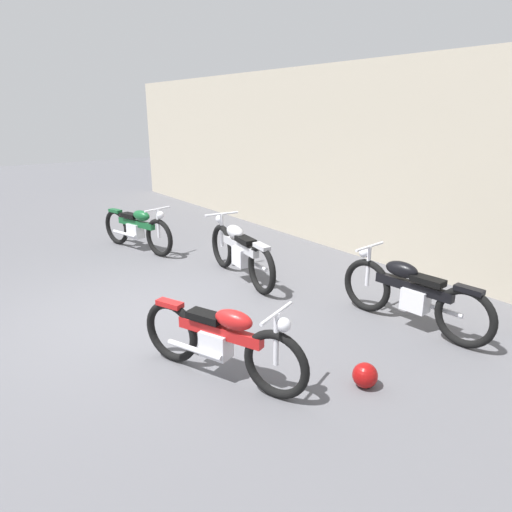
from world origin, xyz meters
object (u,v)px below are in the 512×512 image
at_px(helmet, 365,375).
at_px(motorcycle_silver, 240,251).
at_px(motorcycle_black, 411,293).
at_px(motorcycle_green, 137,228).
at_px(motorcycle_red, 221,340).

xyz_separation_m(helmet, motorcycle_silver, (-3.15, 0.74, 0.33)).
bearing_deg(motorcycle_black, motorcycle_green, 10.34).
bearing_deg(motorcycle_red, motorcycle_green, 144.96).
distance_m(motorcycle_red, motorcycle_green, 4.78).
distance_m(helmet, motorcycle_green, 5.61).
relative_size(helmet, motorcycle_green, 0.12).
bearing_deg(motorcycle_silver, motorcycle_black, -156.86).
height_order(helmet, motorcycle_silver, motorcycle_silver).
relative_size(motorcycle_silver, motorcycle_black, 1.04).
height_order(motorcycle_red, motorcycle_black, motorcycle_black).
xyz_separation_m(helmet, motorcycle_black, (-0.55, 1.44, 0.31)).
distance_m(motorcycle_silver, motorcycle_black, 2.70).
bearing_deg(motorcycle_red, motorcycle_black, 59.01).
xyz_separation_m(motorcycle_red, motorcycle_green, (-4.66, 1.10, 0.01)).
bearing_deg(helmet, motorcycle_silver, 166.83).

